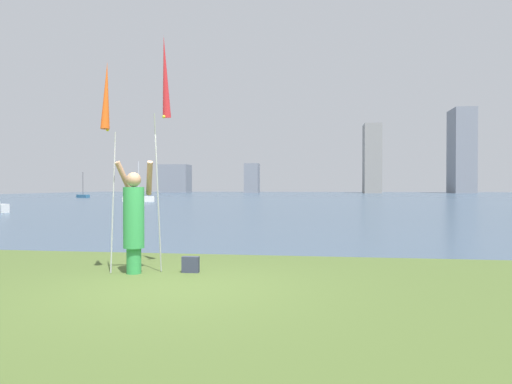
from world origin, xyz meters
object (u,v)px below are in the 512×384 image
Objects in this scene: sailboat_2 at (139,199)px; sailboat_1 at (83,196)px; kite_flag_right at (165,81)px; bag at (191,265)px; person at (134,218)px; kite_flag_left at (106,100)px.

sailboat_1 is at bearing 132.96° from sailboat_2.
kite_flag_right reaches higher than bag.
kite_flag_right reaches higher than person.
kite_flag_right is at bearing 37.70° from kite_flag_left.
kite_flag_left reaches higher than person.
sailboat_1 is at bearing 119.88° from bag.
sailboat_1 reaches higher than bag.
kite_flag_right is 59.08m from sailboat_1.
person is 1.33m from bag.
sailboat_1 is 0.86× the size of sailboat_2.
kite_flag_left is 12.27× the size of bag.
sailboat_2 reaches higher than bag.
kite_flag_right is 3.47m from bag.
kite_flag_right is 14.25× the size of bag.
sailboat_1 reaches higher than person.
kite_flag_right reaches higher than sailboat_1.
kite_flag_left is (-0.43, -0.19, 2.10)m from person.
kite_flag_left reaches higher than sailboat_1.
kite_flag_left is 3.31m from bag.
sailboat_2 is (-15.18, 36.40, -3.23)m from kite_flag_right.
sailboat_2 is (-14.75, 36.87, -0.68)m from person.
bag is at bearing -66.76° from sailboat_2.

